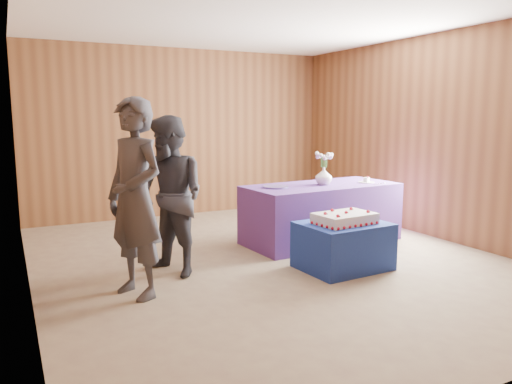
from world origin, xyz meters
TOP-DOWN VIEW (x-y plane):
  - ground at (0.00, 0.00)m, footprint 6.00×6.00m
  - room_shell at (0.00, 0.00)m, footprint 5.04×6.04m
  - cake_table at (0.55, -0.64)m, footprint 0.94×0.75m
  - serving_table at (0.99, 0.43)m, footprint 2.06×1.03m
  - sheet_cake at (0.54, -0.67)m, footprint 0.68×0.50m
  - vase at (1.01, 0.42)m, footprint 0.25×0.25m
  - flower_spray at (1.01, 0.42)m, footprint 0.24×0.24m
  - platter at (0.33, 0.47)m, footprint 0.35×0.35m
  - plate at (1.63, 0.32)m, footprint 0.27×0.27m
  - cake_slice at (1.63, 0.32)m, footprint 0.09×0.08m
  - knife at (1.70, 0.15)m, footprint 0.26×0.08m
  - guest_left at (-1.62, -0.46)m, footprint 0.66×0.77m
  - guest_right at (-1.16, -0.02)m, footprint 0.90×0.98m

SIDE VIEW (x-z plane):
  - ground at x=0.00m, z-range 0.00..0.00m
  - cake_table at x=0.55m, z-range 0.00..0.50m
  - serving_table at x=0.99m, z-range 0.00..0.75m
  - sheet_cake at x=0.54m, z-range 0.48..0.63m
  - knife at x=1.70m, z-range 0.75..0.75m
  - plate at x=1.63m, z-range 0.75..0.76m
  - platter at x=0.33m, z-range 0.75..0.77m
  - cake_slice at x=1.63m, z-range 0.75..0.83m
  - guest_right at x=-1.16m, z-range 0.00..1.64m
  - vase at x=1.01m, z-range 0.75..0.97m
  - guest_left at x=-1.62m, z-range 0.00..1.80m
  - flower_spray at x=1.01m, z-range 1.03..1.21m
  - room_shell at x=0.00m, z-range 0.44..3.16m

